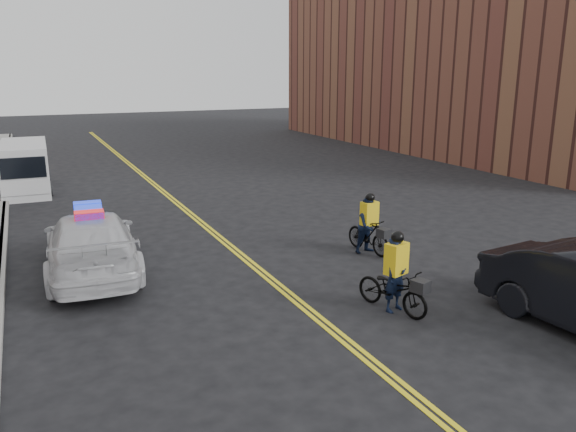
% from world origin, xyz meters
% --- Properties ---
extents(ground, '(120.00, 120.00, 0.00)m').
position_xyz_m(ground, '(0.00, 0.00, 0.00)').
color(ground, black).
rests_on(ground, ground).
extents(center_line_left, '(0.10, 60.00, 0.01)m').
position_xyz_m(center_line_left, '(-0.08, 8.00, 0.01)').
color(center_line_left, yellow).
rests_on(center_line_left, ground).
extents(center_line_right, '(0.10, 60.00, 0.01)m').
position_xyz_m(center_line_right, '(0.08, 8.00, 0.01)').
color(center_line_right, yellow).
rests_on(center_line_right, ground).
extents(curb, '(0.20, 60.00, 0.15)m').
position_xyz_m(curb, '(-6.00, 8.00, 0.07)').
color(curb, gray).
rests_on(curb, ground).
extents(building_across, '(12.00, 30.00, 11.00)m').
position_xyz_m(building_across, '(22.00, 18.00, 5.50)').
color(building_across, brown).
rests_on(building_across, ground).
extents(police_cruiser, '(2.54, 5.50, 1.72)m').
position_xyz_m(police_cruiser, '(-3.87, 2.60, 0.78)').
color(police_cruiser, silver).
rests_on(police_cruiser, ground).
extents(cargo_van, '(2.02, 4.96, 2.06)m').
position_xyz_m(cargo_van, '(-5.20, 14.10, 1.01)').
color(cargo_van, silver).
rests_on(cargo_van, ground).
extents(cyclist_near, '(1.12, 1.90, 1.76)m').
position_xyz_m(cyclist_near, '(1.68, -2.59, 0.61)').
color(cyclist_near, black).
rests_on(cyclist_near, ground).
extents(cyclist_far, '(0.84, 1.75, 1.72)m').
position_xyz_m(cyclist_far, '(3.36, 0.99, 0.68)').
color(cyclist_far, black).
rests_on(cyclist_far, ground).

